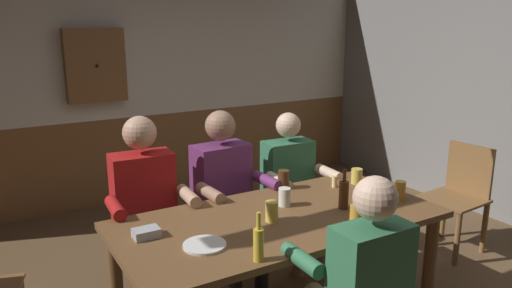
{
  "coord_description": "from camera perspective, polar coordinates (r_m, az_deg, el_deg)",
  "views": [
    {
      "loc": [
        -1.51,
        -2.36,
        1.87
      ],
      "look_at": [
        0.0,
        0.19,
        1.12
      ],
      "focal_mm": 34.31,
      "sensor_mm": 36.0,
      "label": 1
    }
  ],
  "objects": [
    {
      "name": "bottle_1",
      "position": [
        3.09,
        10.19,
        -5.76
      ],
      "size": [
        0.06,
        0.06,
        0.26
      ],
      "color": "#593314",
      "rests_on": "dining_table"
    },
    {
      "name": "chair_empty_near_left",
      "position": [
        4.39,
        22.58,
        -5.43
      ],
      "size": [
        0.47,
        0.47,
        0.88
      ],
      "rotation": [
        0.0,
        0.0,
        -4.63
      ],
      "color": "brown",
      "rests_on": "ground_plane"
    },
    {
      "name": "pint_glass_4",
      "position": [
        3.33,
        16.46,
        -5.25
      ],
      "size": [
        0.07,
        0.07,
        0.13
      ],
      "primitive_type": "cylinder",
      "color": "gold",
      "rests_on": "dining_table"
    },
    {
      "name": "table_candle",
      "position": [
        3.49,
        9.13,
        -4.34
      ],
      "size": [
        0.04,
        0.04,
        0.08
      ],
      "primitive_type": "cylinder",
      "color": "#F9E08C",
      "rests_on": "dining_table"
    },
    {
      "name": "bottle_0",
      "position": [
        2.41,
        0.3,
        -11.5
      ],
      "size": [
        0.05,
        0.05,
        0.25
      ],
      "color": "gold",
      "rests_on": "dining_table"
    },
    {
      "name": "wall_dart_cabinet",
      "position": [
        4.98,
        -18.22,
        8.7
      ],
      "size": [
        0.56,
        0.15,
        0.7
      ],
      "color": "brown"
    },
    {
      "name": "pint_glass_0",
      "position": [
        3.41,
        3.22,
        -4.15
      ],
      "size": [
        0.08,
        0.08,
        0.13
      ],
      "primitive_type": "cylinder",
      "color": "#4C2D19",
      "rests_on": "dining_table"
    },
    {
      "name": "back_wall_upper",
      "position": [
        5.2,
        -14.05,
        12.24
      ],
      "size": [
        5.45,
        0.12,
        1.65
      ],
      "primitive_type": "cube",
      "color": "beige"
    },
    {
      "name": "pint_glass_2",
      "position": [
        3.59,
        11.66,
        -3.69
      ],
      "size": [
        0.08,
        0.08,
        0.11
      ],
      "primitive_type": "cylinder",
      "color": "#E5C64C",
      "rests_on": "dining_table"
    },
    {
      "name": "back_wall_wainscot",
      "position": [
        5.39,
        -13.24,
        -1.43
      ],
      "size": [
        5.45,
        0.12,
        0.9
      ],
      "primitive_type": "cube",
      "color": "brown",
      "rests_on": "ground_plane"
    },
    {
      "name": "person_0",
      "position": [
        3.33,
        -12.67,
        -6.69
      ],
      "size": [
        0.56,
        0.56,
        1.27
      ],
      "rotation": [
        0.0,
        0.0,
        3.08
      ],
      "color": "#AD1919",
      "rests_on": "ground_plane"
    },
    {
      "name": "plate_0",
      "position": [
        2.6,
        -6.02,
        -11.64
      ],
      "size": [
        0.23,
        0.23,
        0.01
      ],
      "primitive_type": "cylinder",
      "color": "white",
      "rests_on": "dining_table"
    },
    {
      "name": "pint_glass_1",
      "position": [
        2.87,
        1.85,
        -7.85
      ],
      "size": [
        0.08,
        0.08,
        0.12
      ],
      "primitive_type": "cylinder",
      "color": "#E5C64C",
      "rests_on": "dining_table"
    },
    {
      "name": "condiment_caddy",
      "position": [
        2.75,
        -12.67,
        -10.09
      ],
      "size": [
        0.14,
        0.1,
        0.05
      ],
      "primitive_type": "cube",
      "color": "#B2B7BC",
      "rests_on": "dining_table"
    },
    {
      "name": "person_3",
      "position": [
        2.49,
        11.97,
        -15.1
      ],
      "size": [
        0.52,
        0.5,
        1.2
      ],
      "rotation": [
        0.0,
        0.0,
        -0.02
      ],
      "color": "#33724C",
      "rests_on": "ground_plane"
    },
    {
      "name": "person_2",
      "position": [
        3.83,
        4.28,
        -4.38
      ],
      "size": [
        0.54,
        0.52,
        1.18
      ],
      "rotation": [
        0.0,
        0.0,
        3.08
      ],
      "color": "#33724C",
      "rests_on": "ground_plane"
    },
    {
      "name": "pint_glass_5",
      "position": [
        3.1,
        3.35,
        -6.19
      ],
      "size": [
        0.08,
        0.08,
        0.12
      ],
      "primitive_type": "cylinder",
      "color": "white",
      "rests_on": "dining_table"
    },
    {
      "name": "dining_table",
      "position": [
        3.0,
        2.73,
        -10.04
      ],
      "size": [
        1.95,
        0.95,
        0.73
      ],
      "color": "brown",
      "rests_on": "ground_plane"
    },
    {
      "name": "pint_glass_3",
      "position": [
        2.89,
        11.64,
        -8.11
      ],
      "size": [
        0.08,
        0.08,
        0.11
      ],
      "primitive_type": "cylinder",
      "color": "gold",
      "rests_on": "dining_table"
    },
    {
      "name": "person_1",
      "position": [
        3.54,
        -3.49,
        -5.22
      ],
      "size": [
        0.55,
        0.55,
        1.25
      ],
      "rotation": [
        0.0,
        0.0,
        3.2
      ],
      "color": "#6B2D66",
      "rests_on": "ground_plane"
    }
  ]
}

